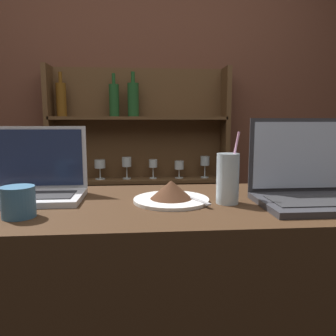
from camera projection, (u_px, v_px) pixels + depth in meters
The scene contains 7 objects.
back_wall at pixel (137, 114), 2.25m from camera, with size 7.00×0.06×2.70m.
back_shelf at pixel (139, 184), 2.24m from camera, with size 1.17×0.18×1.65m.
laptop_near at pixel (32, 182), 1.03m from camera, with size 0.33×0.20×0.23m.
laptop_far at pixel (312, 184), 0.98m from camera, with size 0.34×0.24×0.25m.
cake_plate at pixel (171, 193), 0.99m from camera, with size 0.23×0.23×0.07m.
water_glass at pixel (228, 178), 0.96m from camera, with size 0.07×0.07×0.21m.
coffee_cup at pixel (18, 202), 0.83m from camera, with size 0.08×0.08×0.08m.
Camera 1 is at (0.02, -0.69, 1.30)m, focal length 35.00 mm.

